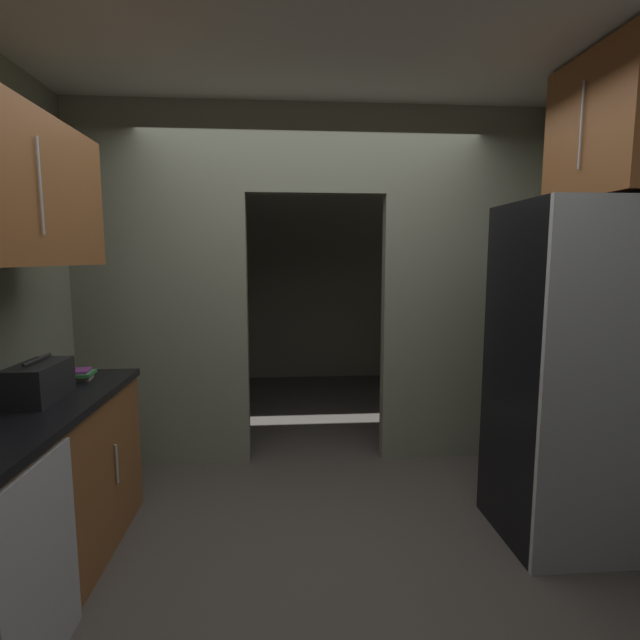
% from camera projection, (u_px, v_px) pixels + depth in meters
% --- Properties ---
extents(ground, '(20.00, 20.00, 0.00)m').
position_uv_depth(ground, '(328.00, 561.00, 2.51)').
color(ground, '#47423D').
extents(kitchen_overhead_slab, '(3.91, 6.63, 0.06)m').
position_uv_depth(kitchen_overhead_slab, '(322.00, 43.00, 2.55)').
color(kitchen_overhead_slab, silver).
extents(kitchen_partition, '(3.51, 0.12, 2.70)m').
position_uv_depth(kitchen_partition, '(311.00, 277.00, 3.63)').
color(kitchen_partition, gray).
rests_on(kitchen_partition, ground).
extents(adjoining_room_shell, '(3.51, 2.76, 2.70)m').
position_uv_depth(adjoining_room_shell, '(302.00, 279.00, 5.50)').
color(adjoining_room_shell, gray).
rests_on(adjoining_room_shell, ground).
extents(refrigerator, '(0.71, 0.71, 1.88)m').
position_uv_depth(refrigerator, '(570.00, 375.00, 2.64)').
color(refrigerator, black).
rests_on(refrigerator, ground).
extents(lower_cabinet_run, '(0.63, 1.66, 0.89)m').
position_uv_depth(lower_cabinet_run, '(23.00, 504.00, 2.22)').
color(lower_cabinet_run, brown).
rests_on(lower_cabinet_run, ground).
extents(dishwasher, '(0.02, 0.56, 0.83)m').
position_uv_depth(dishwasher, '(41.00, 572.00, 1.78)').
color(dishwasher, '#B7BABC').
rests_on(dishwasher, ground).
extents(upper_cabinet_fridgeside, '(0.36, 0.78, 0.77)m').
position_uv_depth(upper_cabinet_fridgeside, '(613.00, 126.00, 2.58)').
color(upper_cabinet_fridgeside, brown).
extents(boombox, '(0.20, 0.37, 0.21)m').
position_uv_depth(boombox, '(38.00, 382.00, 2.32)').
color(boombox, black).
rests_on(boombox, lower_cabinet_run).
extents(book_stack, '(0.14, 0.16, 0.06)m').
position_uv_depth(book_stack, '(81.00, 375.00, 2.72)').
color(book_stack, beige).
rests_on(book_stack, lower_cabinet_run).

